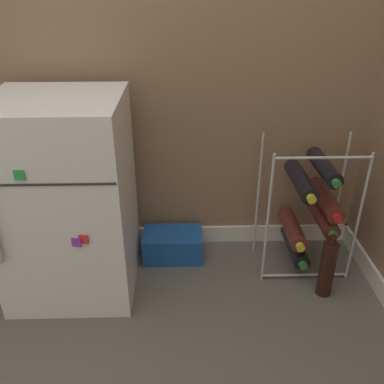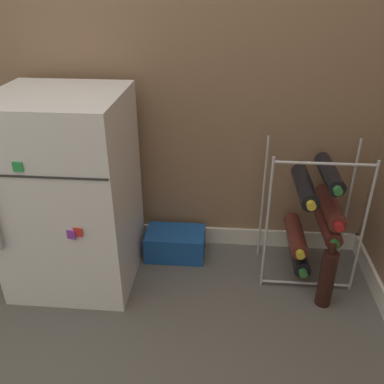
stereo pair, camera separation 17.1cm
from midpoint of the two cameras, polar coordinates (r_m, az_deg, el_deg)
The scene contains 5 objects.
ground_plane at distance 1.72m, azimuth 0.83°, elevation -18.22°, with size 14.00×14.00×0.00m, color #56544F.
mini_fridge at distance 1.78m, azimuth -14.13°, elevation -0.15°, with size 0.51×0.51×0.85m.
wine_rack at distance 1.89m, azimuth 19.25°, elevation -3.03°, with size 0.40×0.33×0.63m.
soda_box at distance 2.03m, azimuth 0.09°, elevation -7.31°, with size 0.29×0.18×0.13m.
loose_bottle_floor at distance 1.83m, azimuth 21.03°, elevation -11.32°, with size 0.07×0.07×0.30m.
Camera 2 is at (0.16, -1.18, 1.24)m, focal length 38.00 mm.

